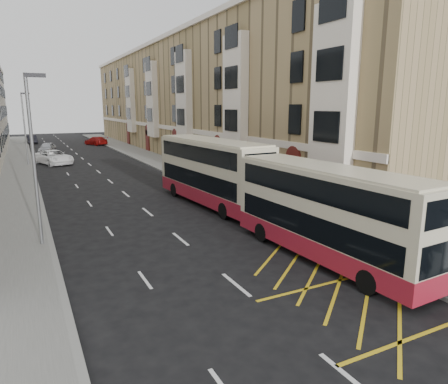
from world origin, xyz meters
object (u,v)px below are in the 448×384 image
double_decker_rear (211,172)px  car_silver (47,148)px  car_dark (32,139)px  street_lamp_far (25,125)px  pedestrian_far (332,215)px  double_decker_front (327,213)px  litter_bin (447,277)px  street_lamp_near (34,151)px  white_van (54,157)px  car_red (96,141)px

double_decker_rear → car_silver: 39.49m
car_dark → street_lamp_far: bearing=-95.5°
pedestrian_far → car_silver: size_ratio=0.40×
double_decker_front → car_dark: bearing=95.6°
litter_bin → double_decker_rear: bearing=96.4°
double_decker_front → double_decker_rear: double_decker_rear is taller
double_decker_front → pedestrian_far: bearing=41.2°
street_lamp_near → litter_bin: size_ratio=7.82×
street_lamp_far → white_van: 4.65m
white_van → pedestrian_far: bearing=-92.4°
double_decker_rear → car_red: bearing=85.4°
street_lamp_near → car_dark: 60.32m
litter_bin → car_dark: 73.23m
street_lamp_far → litter_bin: bearing=-73.2°
street_lamp_near → car_red: street_lamp_near is taller
street_lamp_far → pedestrian_far: 37.69m
street_lamp_far → double_decker_front: street_lamp_far is taller
street_lamp_far → car_dark: size_ratio=1.74×
street_lamp_near → car_silver: street_lamp_near is taller
car_dark → car_red: bearing=-42.6°
car_red → street_lamp_near: bearing=56.1°
double_decker_front → car_red: 59.54m
double_decker_front → car_dark: size_ratio=2.29×
white_van → car_dark: 30.29m
car_silver → street_lamp_near: bearing=-77.5°
litter_bin → car_silver: car_silver is taller
double_decker_rear → car_dark: double_decker_rear is taller
double_decker_front → car_red: double_decker_front is taller
street_lamp_near → pedestrian_far: street_lamp_near is taller
white_van → car_silver: 12.62m
pedestrian_far → street_lamp_near: bearing=17.7°
street_lamp_near → litter_bin: (12.72, -12.13, -3.96)m
double_decker_front → white_van: bearing=100.0°
white_van → car_silver: bearing=69.8°
street_lamp_far → double_decker_front: 39.16m
street_lamp_near → car_red: 53.37m
street_lamp_far → street_lamp_near: bearing=-90.0°
street_lamp_far → pedestrian_far: bearing=-68.4°
litter_bin → car_dark: size_ratio=0.22×
litter_bin → pedestrian_far: pedestrian_far is taller
litter_bin → double_decker_front: bearing=108.7°
street_lamp_near → pedestrian_far: size_ratio=4.38×
car_dark → pedestrian_far: bearing=-82.3°
street_lamp_near → car_silver: size_ratio=1.77×
street_lamp_far → car_dark: street_lamp_far is taller
car_silver → car_dark: bearing=111.1°
white_van → street_lamp_near: bearing=-115.2°
street_lamp_near → street_lamp_far: same height
double_decker_front → pedestrian_far: (2.65, 2.56, -1.06)m
car_red → double_decker_rear: bearing=67.9°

